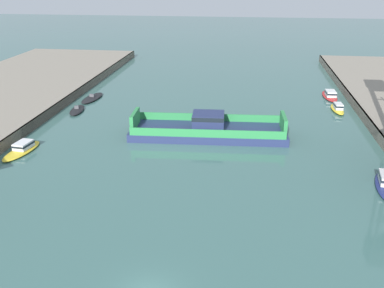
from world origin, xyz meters
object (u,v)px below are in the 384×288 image
at_px(moored_boat_near_left, 92,98).
at_px(moored_boat_near_right, 22,148).
at_px(chain_ferry, 208,129).
at_px(moored_boat_upstream_b, 338,108).
at_px(moored_boat_far_right, 330,95).
at_px(moored_boat_upstream_a, 77,110).

xyz_separation_m(moored_boat_near_left, moored_boat_near_right, (-0.57, -24.65, 0.21)).
distance_m(chain_ferry, moored_boat_upstream_b, 24.77).
xyz_separation_m(moored_boat_far_right, moored_boat_upstream_a, (-42.93, -14.23, -0.25)).
relative_size(moored_boat_near_left, moored_boat_far_right, 0.97).
bearing_deg(moored_boat_near_left, moored_boat_upstream_a, -89.95).
height_order(moored_boat_near_right, moored_boat_upstream_a, moored_boat_near_right).
bearing_deg(chain_ferry, moored_boat_far_right, 48.22).
bearing_deg(chain_ferry, moored_boat_upstream_a, 159.39).
distance_m(moored_boat_near_right, moored_boat_upstream_b, 49.15).
height_order(moored_boat_near_left, moored_boat_near_right, moored_boat_near_right).
relative_size(moored_boat_far_right, moored_boat_upstream_a, 1.30).
bearing_deg(moored_boat_near_right, moored_boat_upstream_a, 88.08).
xyz_separation_m(moored_boat_near_left, moored_boat_far_right, (42.94, 6.83, 0.26)).
relative_size(chain_ferry, moored_boat_upstream_b, 3.63).
distance_m(chain_ferry, moored_boat_far_right, 30.49).
relative_size(chain_ferry, moored_boat_near_right, 2.97).
xyz_separation_m(moored_boat_near_right, moored_boat_upstream_a, (0.58, 17.25, -0.20)).
height_order(moored_boat_upstream_a, moored_boat_upstream_b, moored_boat_upstream_b).
xyz_separation_m(chain_ferry, moored_boat_upstream_a, (-22.62, 8.51, -0.78)).
bearing_deg(moored_boat_near_right, chain_ferry, 20.65).
bearing_deg(moored_boat_upstream_b, moored_boat_near_right, -151.98).
bearing_deg(moored_boat_far_right, moored_boat_near_right, -144.12).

